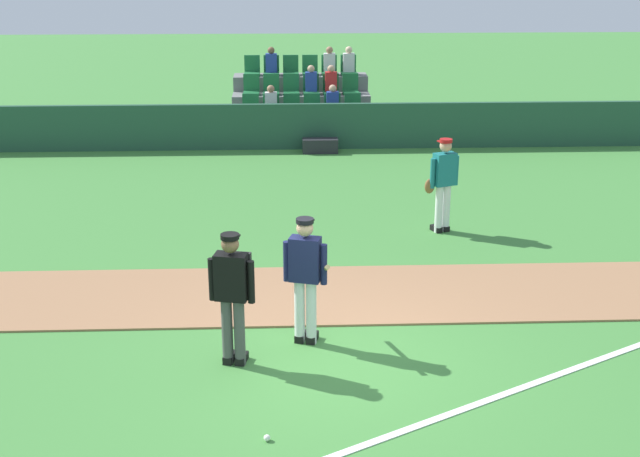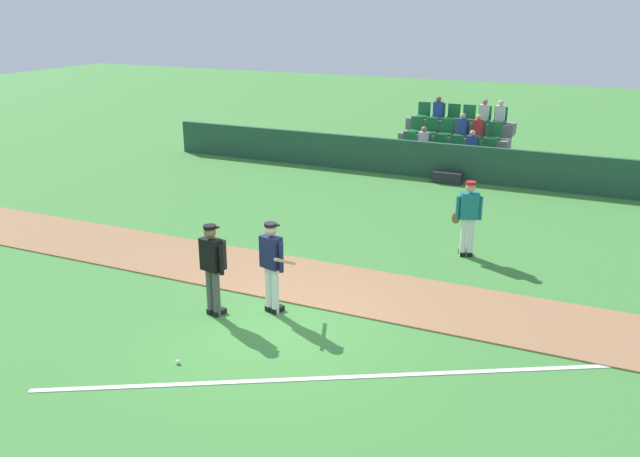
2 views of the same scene
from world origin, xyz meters
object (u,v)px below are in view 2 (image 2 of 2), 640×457
Objects in this scene: umpire_home_plate at (213,265)px; runner_teal_jersey at (468,216)px; baseball at (178,362)px; equipment_bag at (448,178)px; batter_navy_jersey at (272,264)px.

umpire_home_plate is 1.00× the size of runner_teal_jersey.
umpire_home_plate is at bearing 104.00° from baseball.
baseball is 0.08× the size of equipment_bag.
umpire_home_plate is (-0.93, -0.54, 0.03)m from batter_navy_jersey.
baseball is at bearing -101.76° from batter_navy_jersey.
batter_navy_jersey and runner_teal_jersey have the same top height.
equipment_bag is at bearing 85.06° from baseball.
umpire_home_plate is 23.78× the size of baseball.
runner_teal_jersey is at bearing 54.33° from umpire_home_plate.
umpire_home_plate reaches higher than equipment_bag.
batter_navy_jersey is 1.00× the size of umpire_home_plate.
batter_navy_jersey is 2.55m from baseball.
equipment_bag reaches higher than baseball.
umpire_home_plate is 1.96× the size of equipment_bag.
batter_navy_jersey and umpire_home_plate have the same top height.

